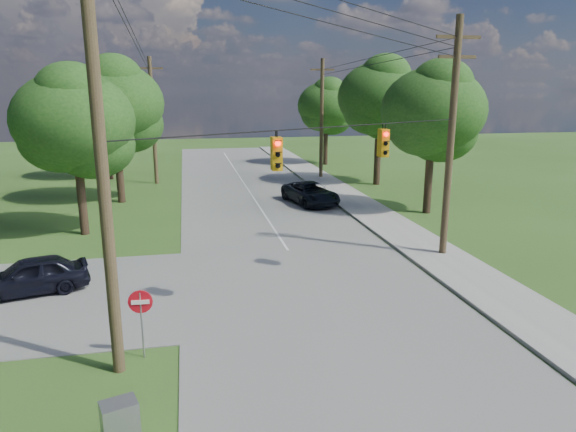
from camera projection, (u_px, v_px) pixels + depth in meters
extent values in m
plane|color=#31561C|center=(288.00, 361.00, 14.46)|extent=(140.00, 140.00, 0.00)
cube|color=gray|center=(314.00, 290.00, 19.60)|extent=(10.00, 100.00, 0.03)
cube|color=#ABA8A0|center=(473.00, 276.00, 20.86)|extent=(2.60, 100.00, 0.12)
cylinder|color=brown|center=(100.00, 150.00, 12.54)|extent=(0.32, 0.32, 12.00)
cylinder|color=brown|center=(451.00, 141.00, 22.52)|extent=(0.32, 0.32, 10.50)
cube|color=brown|center=(459.00, 37.00, 21.49)|extent=(2.00, 0.12, 0.14)
cube|color=brown|center=(457.00, 57.00, 21.68)|extent=(1.70, 0.12, 0.14)
cylinder|color=brown|center=(322.00, 120.00, 43.54)|extent=(0.32, 0.32, 10.00)
cube|color=brown|center=(322.00, 70.00, 42.56)|extent=(2.00, 0.12, 0.14)
cylinder|color=brown|center=(153.00, 122.00, 40.90)|extent=(0.32, 0.32, 10.00)
cube|color=brown|center=(150.00, 68.00, 39.92)|extent=(2.00, 0.12, 0.14)
cylinder|color=black|center=(328.00, 10.00, 16.50)|extent=(13.52, 7.63, 1.53)
cylinder|color=black|center=(328.00, 23.00, 16.60)|extent=(13.52, 7.63, 1.53)
cylinder|color=black|center=(368.00, 59.00, 32.02)|extent=(0.03, 22.00, 0.53)
cylinder|color=black|center=(134.00, 35.00, 25.63)|extent=(0.43, 29.60, 2.03)
cylinder|color=black|center=(368.00, 65.00, 32.12)|extent=(0.03, 22.00, 0.53)
cylinder|color=black|center=(135.00, 44.00, 25.72)|extent=(0.43, 29.60, 2.03)
cylinder|color=black|center=(326.00, 127.00, 17.40)|extent=(13.52, 7.63, 0.04)
cube|color=orange|center=(277.00, 154.00, 16.08)|extent=(0.32, 0.22, 1.05)
sphere|color=#FF0C05|center=(278.00, 143.00, 15.86)|extent=(0.17, 0.17, 0.17)
cube|color=orange|center=(276.00, 153.00, 16.31)|extent=(0.32, 0.22, 1.05)
sphere|color=#FF0C05|center=(275.00, 142.00, 16.36)|extent=(0.17, 0.17, 0.17)
cube|color=orange|center=(384.00, 143.00, 19.41)|extent=(0.32, 0.22, 1.05)
sphere|color=#FF0C05|center=(386.00, 134.00, 19.20)|extent=(0.17, 0.17, 0.17)
cube|color=orange|center=(382.00, 143.00, 19.64)|extent=(0.32, 0.22, 1.05)
sphere|color=#FF0C05|center=(381.00, 133.00, 19.69)|extent=(0.17, 0.17, 0.17)
cylinder|color=#402E20|center=(82.00, 205.00, 26.86)|extent=(0.45, 0.45, 3.15)
ellipsoid|color=#194514|center=(74.00, 121.00, 25.82)|extent=(6.00, 6.00, 4.92)
cylinder|color=#402E20|center=(120.00, 177.00, 34.63)|extent=(0.50, 0.50, 3.50)
ellipsoid|color=#194514|center=(114.00, 103.00, 33.47)|extent=(6.40, 6.40, 5.25)
cylinder|color=#402E20|center=(109.00, 160.00, 43.79)|extent=(0.48, 0.47, 3.32)
ellipsoid|color=#194514|center=(105.00, 105.00, 42.70)|extent=(6.00, 6.00, 4.92)
cylinder|color=#402E20|center=(428.00, 186.00, 31.58)|extent=(0.48, 0.48, 3.32)
ellipsoid|color=#194514|center=(433.00, 110.00, 30.49)|extent=(6.20, 6.20, 5.08)
cylinder|color=#402E20|center=(377.00, 162.00, 41.16)|extent=(0.52, 0.52, 3.67)
ellipsoid|color=#194514|center=(380.00, 97.00, 39.95)|extent=(6.60, 6.60, 5.41)
cylinder|color=#402E20|center=(326.00, 149.00, 52.47)|extent=(0.45, 0.45, 3.15)
ellipsoid|color=#194514|center=(326.00, 106.00, 51.43)|extent=(5.80, 5.80, 4.76)
imported|color=black|center=(30.00, 276.00, 19.04)|extent=(4.40, 2.70, 1.40)
imported|color=black|center=(310.00, 193.00, 34.29)|extent=(3.48, 5.53, 1.42)
cube|color=gray|center=(121.00, 430.00, 10.50)|extent=(0.84, 0.72, 1.29)
cylinder|color=gray|center=(142.00, 326.00, 14.43)|extent=(0.05, 0.05, 1.97)
cylinder|color=red|center=(140.00, 302.00, 14.25)|extent=(0.68, 0.07, 0.68)
cube|color=white|center=(140.00, 302.00, 14.23)|extent=(0.49, 0.06, 0.12)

